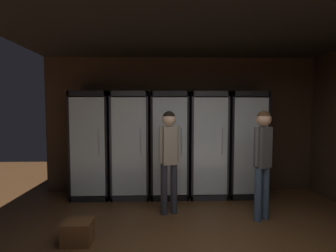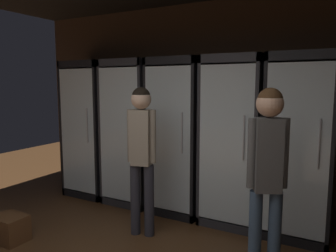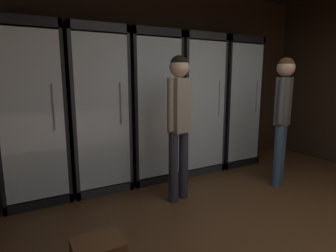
{
  "view_description": "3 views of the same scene",
  "coord_description": "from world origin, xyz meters",
  "px_view_note": "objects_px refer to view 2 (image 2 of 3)",
  "views": [
    {
      "loc": [
        -0.61,
        -1.9,
        1.68
      ],
      "look_at": [
        -0.48,
        2.42,
        1.42
      ],
      "focal_mm": 25.06,
      "sensor_mm": 36.0,
      "label": 1
    },
    {
      "loc": [
        1.49,
        -1.13,
        1.72
      ],
      "look_at": [
        -0.58,
        2.65,
        1.17
      ],
      "focal_mm": 34.85,
      "sensor_mm": 36.0,
      "label": 2
    },
    {
      "loc": [
        -2.12,
        -0.82,
        1.47
      ],
      "look_at": [
        -0.16,
        2.7,
        0.73
      ],
      "focal_mm": 29.69,
      "sensor_mm": 36.0,
      "label": 3
    }
  ],
  "objects_px": {
    "wine_crate_floor": "(10,228)",
    "cooler_far_right": "(300,148)",
    "cooler_center": "(179,138)",
    "cooler_right": "(234,143)",
    "cooler_left": "(133,133)",
    "shopper_near": "(267,165)",
    "cooler_far_left": "(93,130)",
    "shopper_far": "(142,145)"
  },
  "relations": [
    {
      "from": "cooler_far_left",
      "to": "cooler_far_right",
      "type": "xyz_separation_m",
      "value": [
        3.03,
        0.0,
        0.01
      ]
    },
    {
      "from": "shopper_near",
      "to": "cooler_left",
      "type": "bearing_deg",
      "value": 152.33
    },
    {
      "from": "cooler_far_right",
      "to": "shopper_near",
      "type": "relative_size",
      "value": 1.22
    },
    {
      "from": "cooler_left",
      "to": "cooler_center",
      "type": "relative_size",
      "value": 1.0
    },
    {
      "from": "cooler_center",
      "to": "cooler_right",
      "type": "bearing_deg",
      "value": 0.08
    },
    {
      "from": "cooler_far_left",
      "to": "cooler_right",
      "type": "xyz_separation_m",
      "value": [
        2.27,
        0.0,
        -0.0
      ]
    },
    {
      "from": "cooler_far_right",
      "to": "shopper_near",
      "type": "height_order",
      "value": "cooler_far_right"
    },
    {
      "from": "cooler_right",
      "to": "cooler_far_left",
      "type": "bearing_deg",
      "value": -179.93
    },
    {
      "from": "cooler_left",
      "to": "shopper_far",
      "type": "relative_size",
      "value": 1.22
    },
    {
      "from": "cooler_left",
      "to": "cooler_right",
      "type": "height_order",
      "value": "same"
    },
    {
      "from": "cooler_center",
      "to": "wine_crate_floor",
      "type": "bearing_deg",
      "value": -125.79
    },
    {
      "from": "cooler_far_right",
      "to": "cooler_far_left",
      "type": "bearing_deg",
      "value": -179.98
    },
    {
      "from": "cooler_far_left",
      "to": "cooler_left",
      "type": "xyz_separation_m",
      "value": [
        0.76,
        0.0,
        0.01
      ]
    },
    {
      "from": "cooler_left",
      "to": "cooler_right",
      "type": "distance_m",
      "value": 1.52
    },
    {
      "from": "cooler_far_left",
      "to": "shopper_near",
      "type": "xyz_separation_m",
      "value": [
        2.91,
        -1.13,
        0.05
      ]
    },
    {
      "from": "cooler_far_right",
      "to": "shopper_near",
      "type": "xyz_separation_m",
      "value": [
        -0.12,
        -1.13,
        0.04
      ]
    },
    {
      "from": "cooler_left",
      "to": "shopper_near",
      "type": "relative_size",
      "value": 1.22
    },
    {
      "from": "cooler_far_left",
      "to": "shopper_far",
      "type": "height_order",
      "value": "cooler_far_left"
    },
    {
      "from": "cooler_far_left",
      "to": "cooler_right",
      "type": "distance_m",
      "value": 2.27
    },
    {
      "from": "cooler_right",
      "to": "wine_crate_floor",
      "type": "bearing_deg",
      "value": -139.38
    },
    {
      "from": "shopper_far",
      "to": "wine_crate_floor",
      "type": "relative_size",
      "value": 4.7
    },
    {
      "from": "wine_crate_floor",
      "to": "cooler_far_left",
      "type": "bearing_deg",
      "value": 99.59
    },
    {
      "from": "shopper_near",
      "to": "wine_crate_floor",
      "type": "height_order",
      "value": "shopper_near"
    },
    {
      "from": "cooler_right",
      "to": "shopper_near",
      "type": "xyz_separation_m",
      "value": [
        0.64,
        -1.13,
        0.05
      ]
    },
    {
      "from": "cooler_far_right",
      "to": "wine_crate_floor",
      "type": "height_order",
      "value": "cooler_far_right"
    },
    {
      "from": "cooler_center",
      "to": "cooler_far_left",
      "type": "bearing_deg",
      "value": -179.94
    },
    {
      "from": "cooler_far_left",
      "to": "shopper_near",
      "type": "bearing_deg",
      "value": -21.16
    },
    {
      "from": "cooler_far_left",
      "to": "cooler_left",
      "type": "height_order",
      "value": "same"
    },
    {
      "from": "wine_crate_floor",
      "to": "shopper_far",
      "type": "bearing_deg",
      "value": 35.1
    },
    {
      "from": "cooler_right",
      "to": "shopper_far",
      "type": "bearing_deg",
      "value": -132.53
    },
    {
      "from": "cooler_far_left",
      "to": "cooler_far_right",
      "type": "distance_m",
      "value": 3.03
    },
    {
      "from": "cooler_left",
      "to": "shopper_near",
      "type": "height_order",
      "value": "cooler_left"
    },
    {
      "from": "cooler_left",
      "to": "wine_crate_floor",
      "type": "height_order",
      "value": "cooler_left"
    },
    {
      "from": "cooler_center",
      "to": "shopper_far",
      "type": "relative_size",
      "value": 1.22
    },
    {
      "from": "shopper_far",
      "to": "wine_crate_floor",
      "type": "height_order",
      "value": "shopper_far"
    },
    {
      "from": "cooler_left",
      "to": "cooler_right",
      "type": "bearing_deg",
      "value": 0.03
    },
    {
      "from": "wine_crate_floor",
      "to": "cooler_left",
      "type": "bearing_deg",
      "value": 74.53
    },
    {
      "from": "shopper_near",
      "to": "cooler_far_left",
      "type": "bearing_deg",
      "value": 158.84
    },
    {
      "from": "wine_crate_floor",
      "to": "cooler_far_right",
      "type": "bearing_deg",
      "value": 31.81
    },
    {
      "from": "cooler_far_left",
      "to": "cooler_right",
      "type": "height_order",
      "value": "same"
    },
    {
      "from": "cooler_right",
      "to": "cooler_far_right",
      "type": "distance_m",
      "value": 0.76
    },
    {
      "from": "shopper_far",
      "to": "cooler_right",
      "type": "bearing_deg",
      "value": 47.47
    }
  ]
}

